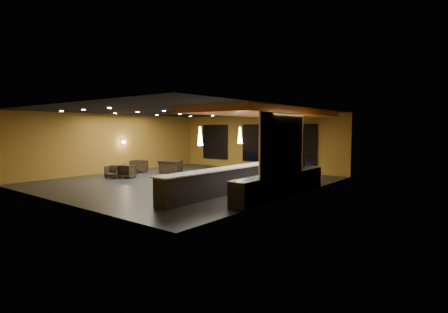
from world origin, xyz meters
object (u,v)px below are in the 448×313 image
Objects in this scene: armchair_d at (171,167)px; bar_stool_4 at (243,173)px; prep_counter at (281,185)px; armchair_c at (139,166)px; bar_stool_1 at (183,184)px; pendant_1 at (240,135)px; bar_stool_2 at (211,180)px; bar_stool_0 at (159,189)px; bar_stool_5 at (259,171)px; bar_counter at (233,180)px; armchair_b at (127,171)px; staff_a at (288,169)px; bar_stool_3 at (229,176)px; pendant_0 at (200,136)px; staff_c at (296,169)px; pendant_2 at (271,134)px; staff_b at (301,165)px; armchair_a at (113,172)px; column at (286,146)px.

bar_stool_4 is (5.67, -0.65, 0.12)m from armchair_d.
prep_counter is 7.34× the size of armchair_c.
bar_stool_1 reaches higher than bar_stool_4.
bar_stool_2 is (-0.67, -1.08, -1.83)m from pendant_1.
bar_stool_0 is at bearing 112.99° from armchair_d.
armchair_d is (-8.59, 2.15, -0.04)m from prep_counter.
bar_stool_0 is 6.62m from bar_stool_5.
prep_counter is at bearing 14.04° from bar_counter.
armchair_b is 6.42m from bar_stool_4.
staff_a reaches higher than armchair_b.
pendant_0 is at bearing -73.92° from bar_stool_3.
bar_stool_5 is (-1.92, 0.49, -0.30)m from staff_a.
pendant_2 is at bearing -158.93° from staff_c.
prep_counter is 3.15m from staff_b.
prep_counter is at bearing -27.21° from bar_stool_4.
pendant_0 is 1.00× the size of pendant_1.
bar_stool_0 is (-0.85, -3.77, -1.89)m from pendant_1.
bar_stool_1 is at bearing 119.51° from armchair_d.
pendant_1 is at bearing 140.80° from armchair_d.
bar_stool_1 is 1.02× the size of bar_stool_2.
armchair_d is (-6.59, -0.35, -1.96)m from pendant_2.
armchair_c is 0.98× the size of bar_stool_3.
pendant_2 is at bearing 90.00° from pendant_1.
staff_c is at bearing 68.06° from bar_counter.
bar_stool_4 reaches higher than armchair_d.
bar_stool_3 is (-2.79, 0.25, 0.10)m from prep_counter.
bar_stool_2 is (6.29, -0.42, 0.16)m from armchair_b.
staff_b is 2.56× the size of bar_stool_0.
pendant_1 is 0.86× the size of armchair_c.
armchair_c is (-9.75, -1.79, -0.55)m from staff_b.
staff_b reaches higher than armchair_c.
pendant_0 is 0.97× the size of bar_stool_0.
armchair_a is at bearing -154.16° from pendant_2.
staff_a reaches higher than bar_stool_0.
armchair_d is 1.50× the size of bar_stool_4.
pendant_0 is at bearing 56.06° from bar_stool_0.
armchair_a is 7.09m from bar_stool_4.
armchair_c is at bearing 153.16° from bar_stool_1.
pendant_2 is (0.00, -1.60, 0.60)m from column.
armchair_b is at bearing -174.57° from pendant_1.
pendant_1 is 0.88× the size of armchair_b.
pendant_0 is 2.41m from bar_stool_2.
armchair_c is (-10.41, 1.25, -0.06)m from prep_counter.
pendant_1 reaches higher than armchair_d.
column is 8.02m from bar_stool_0.
armchair_d is at bearing 151.37° from bar_stool_2.
bar_stool_1 is (6.69, -1.46, 0.20)m from armchair_a.
prep_counter reaches higher than armchair_a.
bar_stool_4 is (7.49, 0.25, 0.13)m from armchair_c.
bar_stool_5 is (-2.89, 2.85, 0.06)m from prep_counter.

